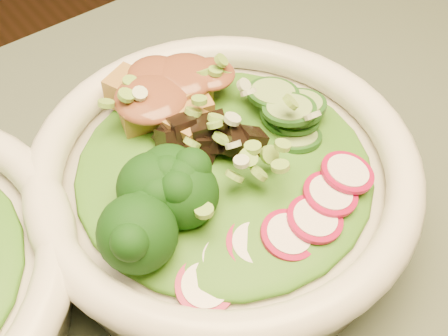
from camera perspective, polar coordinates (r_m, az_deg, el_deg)
dining_table at (r=0.66m, az=19.64°, el=-6.33°), size 1.20×0.80×0.75m
salad_bowl at (r=0.47m, az=0.00°, el=-1.64°), size 0.29×0.29×0.08m
lettuce_bed at (r=0.45m, az=-0.00°, el=0.08°), size 0.22×0.22×0.03m
broccoli_florets at (r=0.41m, az=-6.88°, el=-3.05°), size 0.10×0.10×0.05m
radish_slices at (r=0.42m, az=6.60°, el=-4.93°), size 0.12×0.08×0.02m
cucumber_slices at (r=0.47m, az=6.56°, el=5.11°), size 0.09×0.09×0.04m
mushroom_heap at (r=0.45m, az=-1.07°, el=2.33°), size 0.09×0.09×0.04m
tofu_cubes at (r=0.48m, az=-5.03°, el=5.88°), size 0.11×0.09×0.04m
peanut_sauce at (r=0.47m, az=-5.15°, el=7.10°), size 0.07×0.06×0.02m
scallion_garnish at (r=0.43m, az=-0.00°, el=2.32°), size 0.20×0.20×0.03m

